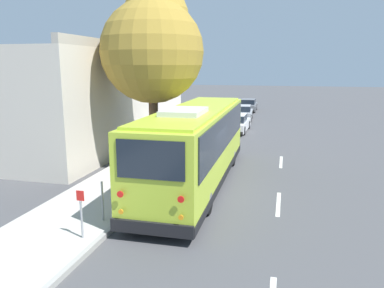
# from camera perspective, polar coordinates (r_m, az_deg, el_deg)

# --- Properties ---
(ground_plane) EXTENTS (160.00, 160.00, 0.00)m
(ground_plane) POSITION_cam_1_polar(r_m,az_deg,el_deg) (14.21, 1.18, -7.68)
(ground_plane) COLOR #474749
(sidewalk_slab) EXTENTS (80.00, 3.03, 0.15)m
(sidewalk_slab) POSITION_cam_1_polar(r_m,az_deg,el_deg) (15.25, -11.33, -6.24)
(sidewalk_slab) COLOR #B2AFA8
(sidewalk_slab) RESTS_ON ground
(curb_strip) EXTENTS (80.00, 0.14, 0.15)m
(curb_strip) POSITION_cam_1_polar(r_m,az_deg,el_deg) (14.66, -5.69, -6.80)
(curb_strip) COLOR #9D9A94
(curb_strip) RESTS_ON ground
(shuttle_bus) EXTENTS (11.10, 2.67, 3.29)m
(shuttle_bus) POSITION_cam_1_polar(r_m,az_deg,el_deg) (14.98, 0.69, 0.34)
(shuttle_bus) COLOR #ADC633
(shuttle_bus) RESTS_ON ground
(parked_sedan_white) EXTENTS (4.49, 1.83, 1.27)m
(parked_sedan_white) POSITION_cam_1_polar(r_m,az_deg,el_deg) (27.68, 6.67, 3.13)
(parked_sedan_white) COLOR silver
(parked_sedan_white) RESTS_ON ground
(parked_sedan_silver) EXTENTS (4.20, 1.84, 1.32)m
(parked_sedan_silver) POSITION_cam_1_polar(r_m,az_deg,el_deg) (33.64, 7.70, 4.68)
(parked_sedan_silver) COLOR #A8AAAF
(parked_sedan_silver) RESTS_ON ground
(parked_sedan_gray) EXTENTS (4.48, 1.76, 1.29)m
(parked_sedan_gray) POSITION_cam_1_polar(r_m,az_deg,el_deg) (40.43, 8.55, 5.82)
(parked_sedan_gray) COLOR slate
(parked_sedan_gray) RESTS_ON ground
(street_tree) EXTENTS (4.68, 4.68, 8.27)m
(street_tree) POSITION_cam_1_polar(r_m,az_deg,el_deg) (17.65, -5.97, 14.84)
(street_tree) COLOR brown
(street_tree) RESTS_ON sidewalk_slab
(sign_post_near) EXTENTS (0.06, 0.22, 1.34)m
(sign_post_near) POSITION_cam_1_polar(r_m,az_deg,el_deg) (10.67, -16.51, -10.13)
(sign_post_near) COLOR gray
(sign_post_near) RESTS_ON sidewalk_slab
(sign_post_far) EXTENTS (0.06, 0.06, 1.22)m
(sign_post_far) POSITION_cam_1_polar(r_m,az_deg,el_deg) (11.68, -13.47, -8.45)
(sign_post_far) COLOR gray
(sign_post_far) RESTS_ON sidewalk_slab
(fire_hydrant) EXTENTS (0.22, 0.22, 0.81)m
(fire_hydrant) POSITION_cam_1_polar(r_m,az_deg,el_deg) (22.70, 0.26, 1.19)
(fire_hydrant) COLOR red
(fire_hydrant) RESTS_ON sidewalk_slab
(building_backdrop) EXTENTS (16.98, 6.25, 5.98)m
(building_backdrop) POSITION_cam_1_polar(r_m,az_deg,el_deg) (24.37, -14.36, 6.89)
(building_backdrop) COLOR beige
(building_backdrop) RESTS_ON ground
(lane_stripe_mid) EXTENTS (2.40, 0.14, 0.01)m
(lane_stripe_mid) POSITION_cam_1_polar(r_m,az_deg,el_deg) (13.63, 13.03, -8.86)
(lane_stripe_mid) COLOR silver
(lane_stripe_mid) RESTS_ON ground
(lane_stripe_ahead) EXTENTS (2.40, 0.14, 0.01)m
(lane_stripe_ahead) POSITION_cam_1_polar(r_m,az_deg,el_deg) (19.36, 13.42, -2.67)
(lane_stripe_ahead) COLOR silver
(lane_stripe_ahead) RESTS_ON ground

